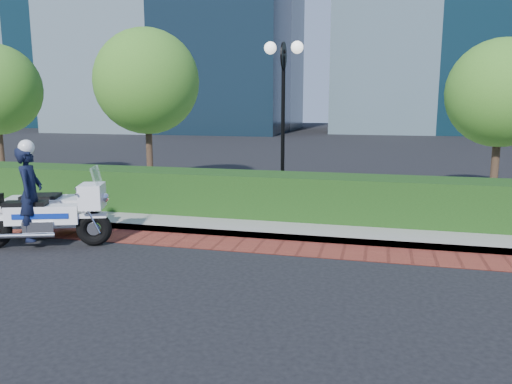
% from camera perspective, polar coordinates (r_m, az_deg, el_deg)
% --- Properties ---
extents(ground, '(120.00, 120.00, 0.00)m').
position_cam_1_polar(ground, '(9.03, -9.77, -8.17)').
color(ground, black).
rests_on(ground, ground).
extents(brick_strip, '(60.00, 1.00, 0.01)m').
position_cam_1_polar(brick_strip, '(10.35, -6.43, -5.64)').
color(brick_strip, maroon).
rests_on(brick_strip, ground).
extents(sidewalk, '(60.00, 8.00, 0.15)m').
position_cam_1_polar(sidewalk, '(14.52, -0.26, -0.67)').
color(sidewalk, gray).
rests_on(sidewalk, ground).
extents(hedge_main, '(18.00, 1.20, 1.00)m').
position_cam_1_polar(hedge_main, '(12.14, -3.05, -0.09)').
color(hedge_main, black).
rests_on(hedge_main, sidewalk).
extents(lamppost, '(1.02, 0.70, 4.21)m').
position_cam_1_polar(lamppost, '(13.26, 3.13, 10.81)').
color(lamppost, black).
rests_on(lamppost, sidewalk).
extents(tree_b, '(3.20, 3.20, 4.89)m').
position_cam_1_polar(tree_b, '(15.95, -12.38, 12.21)').
color(tree_b, '#332319').
rests_on(tree_b, sidewalk).
extents(tree_c, '(2.80, 2.80, 4.30)m').
position_cam_1_polar(tree_c, '(14.63, 26.21, 10.09)').
color(tree_c, '#332319').
rests_on(tree_c, sidewalk).
extents(police_motorcycle, '(2.67, 1.94, 2.12)m').
position_cam_1_polar(police_motorcycle, '(10.99, -23.13, -1.61)').
color(police_motorcycle, black).
rests_on(police_motorcycle, ground).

